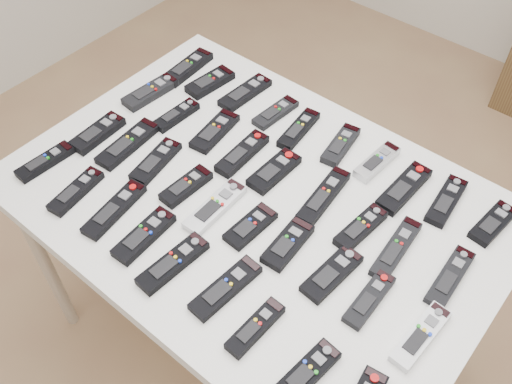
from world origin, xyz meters
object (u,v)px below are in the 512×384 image
Objects in this scene: remote_14 at (274,171)px; remote_33 at (173,263)px; table at (256,211)px; remote_16 at (361,228)px; remote_1 at (210,82)px; remote_31 at (115,209)px; remote_6 at (377,162)px; remote_15 at (324,196)px; remote_17 at (396,249)px; remote_32 at (144,235)px; remote_34 at (226,288)px; remote_4 at (299,129)px; remote_9 at (493,223)px; remote_7 at (404,188)px; remote_19 at (98,133)px; remote_36 at (307,372)px; remote_21 at (156,161)px; remote_22 at (186,186)px; remote_28 at (421,336)px; remote_2 at (245,93)px; remote_8 at (446,201)px; remote_12 at (215,131)px; remote_35 at (255,327)px; remote_0 at (188,67)px; remote_18 at (450,277)px; remote_11 at (176,115)px; remote_23 at (215,207)px; remote_25 at (288,244)px; remote_20 at (128,144)px; remote_13 at (242,153)px; remote_24 at (250,226)px; remote_30 at (76,191)px; remote_26 at (332,274)px.

remote_14 and remote_33 have the same top height.
table is 0.29m from remote_16.
remote_31 is (0.16, -0.53, -0.00)m from remote_1.
remote_15 is at bearing -97.90° from remote_6.
remote_17 is 1.12× the size of remote_32.
remote_34 is (-0.01, -0.36, -0.00)m from remote_15.
remote_9 is at bearing -3.11° from remote_4.
remote_7 and remote_19 have the same top height.
remote_6 reaches higher than remote_36.
remote_21 is (-0.22, -0.35, -0.00)m from remote_4.
remote_22 reaches higher than remote_28.
remote_2 is 0.23m from remote_4.
remote_8 is (0.39, 0.29, 0.07)m from table.
remote_22 is (-0.43, -0.18, 0.00)m from remote_16.
remote_1 is 0.91× the size of remote_12.
remote_14 is 0.94× the size of remote_32.
remote_33 is at bearing -48.55° from remote_1.
remote_8 and remote_12 have the same top height.
remote_6 is 0.59m from remote_35.
remote_14 is 0.87× the size of remote_34.
remote_18 is (1.01, -0.18, -0.00)m from remote_0.
remote_11 is 0.97× the size of remote_35.
remote_23 is 1.03× the size of remote_34.
remote_15 is (-0.25, -0.19, 0.00)m from remote_8.
remote_2 is 0.45m from remote_19.
remote_18 is at bearing 27.20° from remote_32.
remote_14 is at bearing 23.46° from remote_21.
remote_11 is 0.36m from remote_14.
remote_23 is 0.21m from remote_25.
remote_11 is (0.13, -0.19, -0.00)m from remote_0.
remote_4 is 0.48m from remote_20.
remote_25 is at bearing -24.55° from table.
table is at bearing -26.93° from remote_1.
remote_35 is at bearing -23.48° from remote_22.
remote_13 is at bearing -141.40° from remote_6.
remote_24 is 0.10m from remote_25.
remote_1 is 0.50m from remote_23.
remote_20 is at bearing 90.21° from remote_30.
table is 6.50× the size of remote_23.
remote_23 is at bearing -39.72° from remote_1.
remote_17 and remote_36 have the same top height.
remote_19 reaches higher than remote_18.
remote_14 is (-0.19, -0.20, -0.00)m from remote_6.
remote_8 is at bearing 2.91° from remote_6.
remote_12 and remote_31 have the same top height.
remote_31 is (0.12, 0.02, -0.00)m from remote_30.
remote_2 is 1.20× the size of remote_35.
remote_17 is at bearing 67.93° from remote_26.
remote_7 is 1.16× the size of remote_14.
remote_13 is 0.39m from remote_33.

